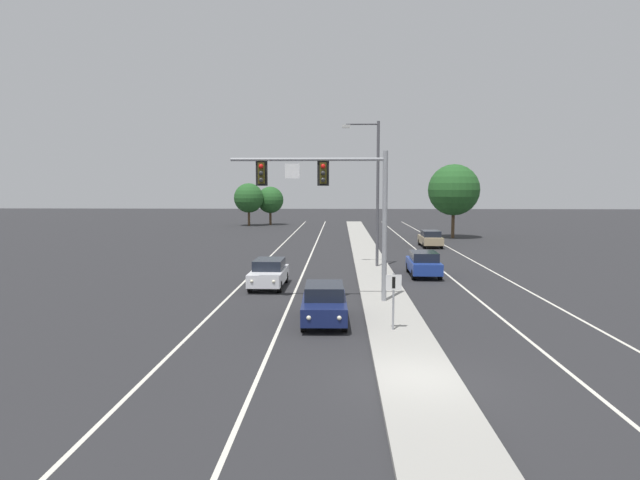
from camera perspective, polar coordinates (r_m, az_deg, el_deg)
name	(u,v)px	position (r m, az deg, el deg)	size (l,w,h in m)	color
ground_plane	(418,382)	(16.46, 10.30, -14.46)	(260.00, 260.00, 0.00)	#28282B
median_island	(376,277)	(33.84, 5.96, -3.91)	(2.40, 110.00, 0.15)	#9E9B93
lane_stripe_oncoming_center	(308,262)	(40.77, -1.31, -2.38)	(0.14, 100.00, 0.01)	silver
lane_stripe_receding_center	(433,263)	(41.29, 11.83, -2.40)	(0.14, 100.00, 0.01)	silver
edge_stripe_left	(264,262)	(41.09, -5.91, -2.34)	(0.14, 100.00, 0.01)	silver
edge_stripe_right	(478,263)	(41.98, 16.28, -2.37)	(0.14, 100.00, 0.01)	silver
overhead_signal_mast	(335,193)	(25.90, 1.57, 4.94)	(7.49, 0.44, 7.20)	gray
median_sign_post	(393,293)	(20.99, 7.75, -5.56)	(0.60, 0.10, 2.20)	gray
street_lamp_median	(375,185)	(37.74, 5.77, 5.78)	(2.58, 0.28, 10.00)	#4C4C51
car_oncoming_navy	(324,303)	(22.74, 0.45, -6.62)	(1.91, 4.51, 1.58)	#141E4C
car_oncoming_white	(269,273)	(30.72, -5.41, -3.46)	(1.87, 4.49, 1.58)	silver
car_receding_blue	(424,263)	(35.04, 10.86, -2.43)	(1.88, 4.49, 1.58)	navy
car_receding_tan	(430,238)	(52.44, 11.55, 0.17)	(1.83, 4.47, 1.58)	tan
tree_far_left_c	(270,200)	(82.40, -5.26, 4.22)	(4.01, 4.01, 5.80)	#4C3823
tree_far_right_b	(454,190)	(62.11, 13.91, 5.15)	(5.69, 5.69, 8.23)	#4C3823
tree_far_left_b	(249,198)	(80.80, -7.52, 4.41)	(4.35, 4.35, 6.30)	#4C3823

